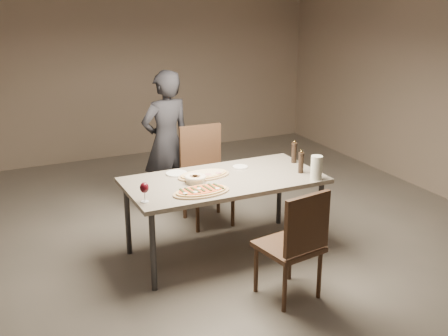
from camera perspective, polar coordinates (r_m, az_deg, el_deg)
name	(u,v)px	position (r m, az deg, el deg)	size (l,w,h in m)	color
room	(224,109)	(4.94, 0.00, 6.06)	(7.00, 7.00, 7.00)	#625C54
dining_table	(224,184)	(5.14, 0.00, -1.66)	(1.80, 0.90, 0.75)	gray
zucchini_pizza	(201,191)	(4.77, -2.32, -2.37)	(0.51, 0.28, 0.05)	tan
ham_pizza	(204,175)	(5.17, -2.06, -0.69)	(0.50, 0.28, 0.04)	tan
bread_basket	(195,178)	(5.00, -2.94, -1.07)	(0.19, 0.19, 0.07)	beige
oil_dish	(240,167)	(5.41, 1.66, 0.10)	(0.14, 0.14, 0.02)	white
pepper_mill_left	(294,152)	(5.58, 7.14, 1.59)	(0.06, 0.06, 0.22)	black
pepper_mill_right	(301,162)	(5.29, 7.83, 0.57)	(0.06, 0.06, 0.22)	black
carafe	(316,168)	(5.13, 9.37, 0.03)	(0.11, 0.11, 0.22)	silver
wine_glass	(144,188)	(4.59, -8.09, -2.06)	(0.08, 0.08, 0.17)	silver
side_plate	(177,173)	(5.25, -4.82, -0.56)	(0.20, 0.20, 0.01)	white
chair_near	(296,240)	(4.48, 7.34, -7.28)	(0.51, 0.51, 0.94)	#3D2719
chair_far	(205,169)	(5.95, -1.97, -0.08)	(0.50, 0.50, 1.02)	#3D2719
diner	(166,142)	(6.16, -5.88, 2.60)	(0.58, 0.38, 1.58)	black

